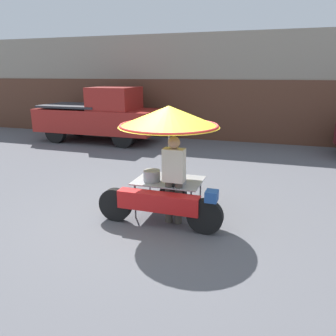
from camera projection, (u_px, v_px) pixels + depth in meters
ground_plane at (152, 218)px, 6.19m from camera, size 36.00×36.00×0.00m
shopfront_building at (226, 87)px, 13.71m from camera, size 28.00×2.06×4.15m
vendor_motorcycle_cart at (168, 133)px, 5.90m from camera, size 2.29×1.85×2.08m
vendor_person at (174, 176)px, 5.78m from camera, size 0.38×0.22×1.60m
pickup_truck at (101, 116)px, 12.89m from camera, size 4.82×1.88×2.14m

